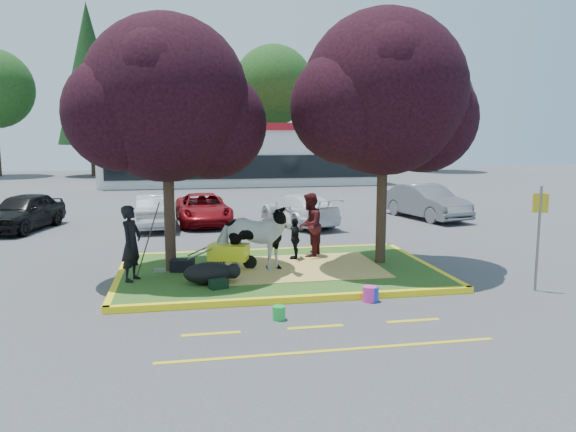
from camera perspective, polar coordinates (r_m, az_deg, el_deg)
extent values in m
plane|color=#424244|center=(14.97, -0.96, -5.90)|extent=(90.00, 90.00, 0.00)
cube|color=#295119|center=(14.95, -0.96, -5.62)|extent=(8.00, 5.00, 0.15)
cube|color=yellow|center=(12.51, 1.07, -8.44)|extent=(8.30, 0.16, 0.15)
cube|color=yellow|center=(17.43, -2.40, -3.60)|extent=(8.30, 0.16, 0.15)
cube|color=yellow|center=(14.84, -16.78, -6.10)|extent=(0.16, 5.30, 0.15)
cube|color=yellow|center=(16.13, 13.53, -4.82)|extent=(0.16, 5.30, 0.15)
cube|color=#E8C65F|center=(15.04, 1.30, -5.22)|extent=(4.20, 3.00, 0.01)
cylinder|color=black|center=(14.81, -11.99, 1.30)|extent=(0.28, 0.28, 3.53)
sphere|color=black|center=(14.72, -12.31, 11.57)|extent=(4.20, 4.20, 4.20)
sphere|color=black|center=(14.92, -7.72, 9.22)|extent=(2.86, 2.86, 2.86)
sphere|color=black|center=(14.47, -16.51, 9.98)|extent=(2.86, 2.86, 2.86)
cylinder|color=black|center=(15.54, 9.50, 2.01)|extent=(0.28, 0.28, 3.70)
sphere|color=black|center=(15.49, 9.75, 12.25)|extent=(4.40, 4.40, 4.40)
sphere|color=black|center=(16.10, 13.54, 9.64)|extent=(2.99, 2.99, 2.99)
sphere|color=black|center=(14.83, 6.06, 10.97)|extent=(2.99, 2.99, 2.99)
cube|color=yellow|center=(10.76, -7.82, -11.77)|extent=(1.10, 0.12, 0.01)
cube|color=yellow|center=(11.03, 2.82, -11.19)|extent=(1.10, 0.12, 0.01)
cube|color=yellow|center=(11.64, 12.60, -10.33)|extent=(1.10, 0.12, 0.01)
cube|color=yellow|center=(9.94, 4.48, -13.46)|extent=(6.00, 0.10, 0.01)
cube|color=silver|center=(42.56, -4.73, 6.10)|extent=(20.00, 8.00, 4.00)
cube|color=#AA121C|center=(42.53, -4.76, 9.00)|extent=(20.40, 8.40, 0.50)
cube|color=black|center=(38.57, -4.08, 4.98)|extent=(19.00, 0.10, 1.60)
cylinder|color=black|center=(51.88, -19.18, 6.03)|extent=(0.44, 0.44, 3.92)
cone|color=black|center=(52.08, -19.55, 13.43)|extent=(5.60, 5.60, 11.90)
cylinder|color=black|center=(52.84, -10.27, 5.94)|extent=(0.44, 0.44, 3.08)
sphere|color=#143811|center=(52.89, -10.42, 11.67)|extent=(6.16, 6.16, 6.16)
cylinder|color=black|center=(52.51, -1.45, 6.37)|extent=(0.44, 0.44, 3.64)
sphere|color=#143811|center=(52.66, -1.48, 13.17)|extent=(7.28, 7.28, 7.28)
cylinder|color=black|center=(54.86, 6.79, 6.32)|extent=(0.44, 0.44, 3.50)
cone|color=black|center=(54.97, 6.90, 12.59)|extent=(5.00, 5.00, 10.62)
cylinder|color=black|center=(56.86, 14.85, 6.03)|extent=(0.44, 0.44, 3.22)
sphere|color=#143811|center=(56.93, 15.06, 11.59)|extent=(6.44, 6.44, 6.44)
imported|color=white|center=(14.52, -3.50, -2.22)|extent=(2.26, 1.52, 1.75)
ellipsoid|color=black|center=(13.52, -8.05, -5.77)|extent=(1.25, 0.79, 0.52)
imported|color=black|center=(14.06, -15.63, -2.68)|extent=(0.67, 0.79, 1.84)
imported|color=#471418|center=(16.23, 2.22, -0.90)|extent=(1.04, 1.12, 1.85)
imported|color=black|center=(15.89, 0.72, -2.32)|extent=(0.50, 0.75, 1.18)
cylinder|color=black|center=(14.87, -3.88, -4.71)|extent=(0.36, 0.19, 0.36)
cylinder|color=slate|center=(14.59, -7.32, -5.22)|extent=(0.04, 0.04, 0.26)
cylinder|color=slate|center=(15.02, -7.43, -4.82)|extent=(0.04, 0.04, 0.26)
cube|color=yellow|center=(14.75, -6.03, -3.64)|extent=(1.15, 0.91, 0.40)
cylinder|color=slate|center=(14.49, -8.94, -3.83)|extent=(0.63, 0.26, 0.33)
cylinder|color=slate|center=(14.92, -9.00, -3.48)|extent=(0.63, 0.26, 0.33)
cube|color=black|center=(14.85, -10.66, -4.96)|extent=(0.65, 0.42, 0.31)
cube|color=black|center=(13.12, -7.07, -6.86)|extent=(0.47, 0.37, 0.22)
cylinder|color=slate|center=(14.39, 24.08, -2.14)|extent=(0.06, 0.06, 2.49)
cube|color=gold|center=(14.27, 24.28, 1.21)|extent=(0.34, 0.15, 0.45)
cylinder|color=green|center=(11.38, -0.93, -9.82)|extent=(0.35, 0.35, 0.28)
cylinder|color=#EE35A9|center=(12.68, 8.30, -7.85)|extent=(0.39, 0.39, 0.34)
cylinder|color=blue|center=(12.70, 8.51, -7.86)|extent=(0.34, 0.34, 0.33)
imported|color=black|center=(23.79, -25.30, 0.40)|extent=(2.73, 4.50, 1.43)
imported|color=#ADB0B5|center=(22.71, -13.24, 0.51)|extent=(1.54, 4.09, 1.33)
imported|color=maroon|center=(23.29, -8.63, 0.72)|extent=(2.33, 4.57, 1.24)
imported|color=white|center=(22.71, 1.13, 0.68)|extent=(2.96, 4.77, 1.29)
imported|color=slate|center=(25.17, 13.85, 1.42)|extent=(2.55, 4.73, 1.48)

